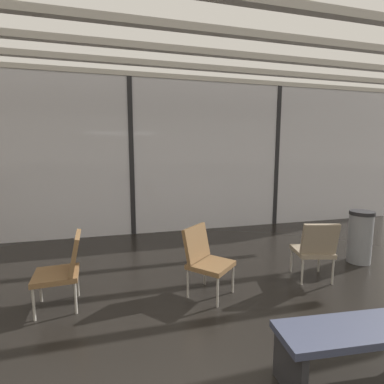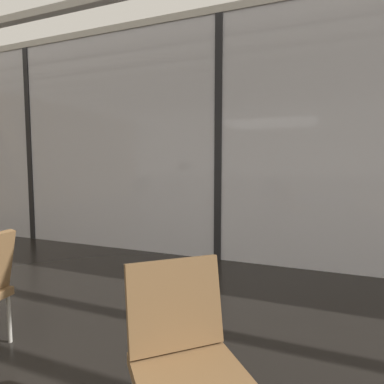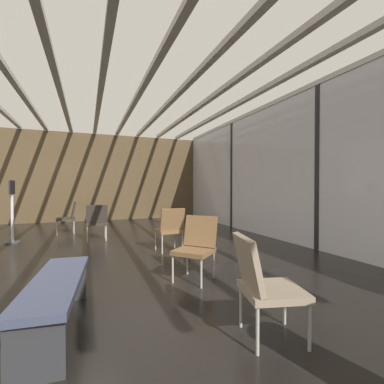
% 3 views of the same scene
% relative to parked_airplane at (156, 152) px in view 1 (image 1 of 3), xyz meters
% --- Properties ---
extents(glass_curtain_wall, '(14.00, 0.08, 3.36)m').
position_rel_parked_airplane_xyz_m(glass_curtain_wall, '(-1.20, -4.81, -0.13)').
color(glass_curtain_wall, silver).
rests_on(glass_curtain_wall, ground).
extents(window_mullion_1, '(0.10, 0.12, 3.36)m').
position_rel_parked_airplane_xyz_m(window_mullion_1, '(-1.20, -4.81, -0.13)').
color(window_mullion_1, black).
rests_on(window_mullion_1, ground).
extents(window_mullion_2, '(0.10, 0.12, 3.36)m').
position_rel_parked_airplane_xyz_m(window_mullion_2, '(2.30, -4.81, -0.13)').
color(window_mullion_2, black).
rests_on(window_mullion_2, ground).
extents(parked_airplane, '(12.60, 3.62, 3.62)m').
position_rel_parked_airplane_xyz_m(parked_airplane, '(0.00, 0.00, 0.00)').
color(parked_airplane, silver).
rests_on(parked_airplane, ground).
extents(lounge_chair_2, '(0.56, 0.51, 0.87)m').
position_rel_parked_airplane_xyz_m(lounge_chair_2, '(-2.15, -7.68, -1.32)').
color(lounge_chair_2, brown).
rests_on(lounge_chair_2, ground).
extents(lounge_chair_4, '(0.71, 0.71, 0.87)m').
position_rel_parked_airplane_xyz_m(lounge_chair_4, '(-0.47, -7.80, -1.32)').
color(lounge_chair_4, brown).
rests_on(lounge_chair_4, ground).
extents(lounge_chair_5, '(0.60, 0.63, 0.87)m').
position_rel_parked_airplane_xyz_m(lounge_chair_5, '(1.12, -7.85, -1.32)').
color(lounge_chair_5, '#7F705B').
rests_on(lounge_chair_5, ground).
extents(waiting_bench, '(1.53, 0.54, 0.47)m').
position_rel_parked_airplane_xyz_m(waiting_bench, '(0.36, -9.48, -1.45)').
color(waiting_bench, '#33384C').
rests_on(waiting_bench, ground).
extents(trash_bin, '(0.38, 0.38, 0.86)m').
position_rel_parked_airplane_xyz_m(trash_bin, '(2.30, -7.46, -1.38)').
color(trash_bin, slate).
rests_on(trash_bin, ground).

